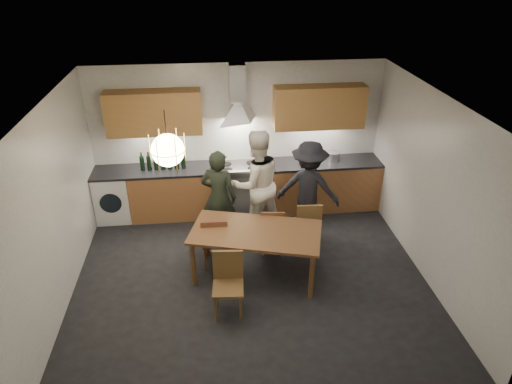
{
  "coord_description": "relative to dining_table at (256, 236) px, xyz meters",
  "views": [
    {
      "loc": [
        -0.5,
        -5.21,
        4.24
      ],
      "look_at": [
        0.12,
        0.4,
        1.2
      ],
      "focal_mm": 32.0,
      "sensor_mm": 36.0,
      "label": 1
    }
  ],
  "objects": [
    {
      "name": "wine_bottles",
      "position": [
        -1.38,
        1.87,
        0.39
      ],
      "size": [
        0.76,
        0.08,
        0.32
      ],
      "color": "black",
      "rests_on": "counter_run"
    },
    {
      "name": "dining_table",
      "position": [
        0.0,
        0.0,
        0.0
      ],
      "size": [
        1.97,
        1.35,
        0.76
      ],
      "rotation": [
        0.0,
        0.0,
        -0.27
      ],
      "color": "brown",
      "rests_on": "ground"
    },
    {
      "name": "chair_back_left",
      "position": [
        -0.57,
        0.27,
        -0.19
      ],
      "size": [
        0.39,
        0.39,
        0.84
      ],
      "rotation": [
        0.0,
        0.0,
        3.11
      ],
      "color": "brown",
      "rests_on": "ground"
    },
    {
      "name": "range_stove",
      "position": [
        -0.08,
        1.87,
        -0.23
      ],
      "size": [
        0.9,
        0.6,
        0.92
      ],
      "color": "silver",
      "rests_on": "ground"
    },
    {
      "name": "mixing_bowl",
      "position": [
        1.11,
        1.8,
        0.27
      ],
      "size": [
        0.31,
        0.31,
        0.07
      ],
      "primitive_type": "imported",
      "rotation": [
        0.0,
        0.0,
        0.02
      ],
      "color": "silver",
      "rests_on": "counter_run"
    },
    {
      "name": "counter_run",
      "position": [
        -0.05,
        1.87,
        -0.22
      ],
      "size": [
        5.0,
        0.62,
        0.9
      ],
      "color": "#B77946",
      "rests_on": "ground"
    },
    {
      "name": "pendant_lamp",
      "position": [
        -1.08,
        -0.18,
        1.43
      ],
      "size": [
        0.43,
        0.43,
        0.7
      ],
      "color": "black",
      "rests_on": "ground"
    },
    {
      "name": "wall_fixtures",
      "position": [
        -0.08,
        1.99,
        1.2
      ],
      "size": [
        4.3,
        0.54,
        1.1
      ],
      "color": "#C08A49",
      "rests_on": "ground"
    },
    {
      "name": "chair_back_right",
      "position": [
        0.87,
        0.55,
        -0.18
      ],
      "size": [
        0.41,
        0.41,
        0.85
      ],
      "rotation": [
        0.0,
        0.0,
        3.08
      ],
      "color": "brown",
      "rests_on": "ground"
    },
    {
      "name": "person_mid",
      "position": [
        0.13,
        1.15,
        0.23
      ],
      "size": [
        1.05,
        0.92,
        1.81
      ],
      "primitive_type": "imported",
      "rotation": [
        0.0,
        0.0,
        3.45
      ],
      "color": "white",
      "rests_on": "ground"
    },
    {
      "name": "person_left",
      "position": [
        -0.47,
        0.99,
        0.11
      ],
      "size": [
        0.66,
        0.55,
        1.57
      ],
      "primitive_type": "imported",
      "rotation": [
        0.0,
        0.0,
        2.79
      ],
      "color": "black",
      "rests_on": "ground"
    },
    {
      "name": "room_shell",
      "position": [
        -0.08,
        -0.08,
        1.04
      ],
      "size": [
        5.02,
        4.52,
        2.61
      ],
      "color": "white",
      "rests_on": "ground"
    },
    {
      "name": "ground",
      "position": [
        -0.08,
        -0.08,
        -0.67
      ],
      "size": [
        5.0,
        5.0,
        0.0
      ],
      "primitive_type": "plane",
      "color": "black",
      "rests_on": "ground"
    },
    {
      "name": "person_right",
      "position": [
        0.98,
        1.12,
        0.13
      ],
      "size": [
        1.17,
        0.91,
        1.59
      ],
      "primitive_type": "imported",
      "rotation": [
        0.0,
        0.0,
        2.79
      ],
      "color": "black",
      "rests_on": "ground"
    },
    {
      "name": "chair_front",
      "position": [
        -0.43,
        -0.67,
        -0.17
      ],
      "size": [
        0.42,
        0.42,
        0.86
      ],
      "rotation": [
        0.0,
        0.0,
        -0.08
      ],
      "color": "brown",
      "rests_on": "ground"
    },
    {
      "name": "stock_pot",
      "position": [
        1.59,
        1.91,
        0.31
      ],
      "size": [
        0.24,
        0.24,
        0.15
      ],
      "primitive_type": "cylinder",
      "rotation": [
        0.0,
        0.0,
        0.14
      ],
      "color": "silver",
      "rests_on": "counter_run"
    },
    {
      "name": "chair_back_mid",
      "position": [
        0.31,
        0.49,
        -0.21
      ],
      "size": [
        0.4,
        0.4,
        0.8
      ],
      "rotation": [
        0.0,
        0.0,
        3.02
      ],
      "color": "brown",
      "rests_on": "ground"
    }
  ]
}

